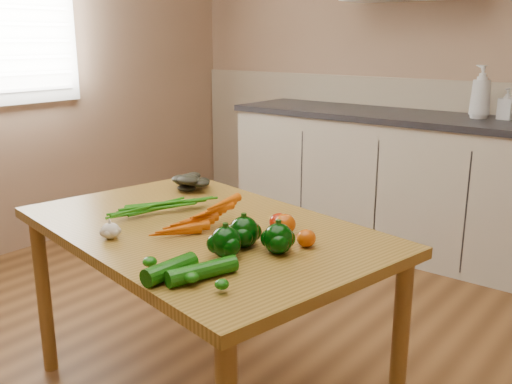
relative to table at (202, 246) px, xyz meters
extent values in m
cube|color=tan|center=(-0.10, 2.37, 0.66)|extent=(4.00, 0.02, 2.60)
cube|color=tan|center=(-0.10, 2.34, -0.09)|extent=(3.98, 0.03, 1.10)
cube|color=#B2A894|center=(0.10, 2.05, -0.21)|extent=(2.80, 0.60, 0.86)
cube|color=#2A292E|center=(0.10, 2.05, 0.24)|extent=(2.84, 0.64, 0.04)
cube|color=olive|center=(0.00, 0.00, 0.06)|extent=(1.47, 1.09, 0.04)
cylinder|color=brown|center=(-0.67, -0.25, -0.30)|extent=(0.06, 0.06, 0.68)
cylinder|color=brown|center=(-0.53, 0.48, -0.30)|extent=(0.06, 0.06, 0.68)
cylinder|color=brown|center=(0.67, 0.25, -0.30)|extent=(0.06, 0.06, 0.68)
imported|color=silver|center=(0.28, 2.11, 0.42)|extent=(0.17, 0.17, 0.31)
imported|color=silver|center=(0.42, 2.15, 0.36)|extent=(0.09, 0.09, 0.18)
ellipsoid|color=silver|center=(-0.15, -0.29, 0.11)|extent=(0.06, 0.06, 0.05)
sphere|color=black|center=(0.25, -0.07, 0.13)|extent=(0.10, 0.10, 0.10)
sphere|color=black|center=(0.37, -0.05, 0.13)|extent=(0.09, 0.09, 0.09)
sphere|color=black|center=(0.27, -0.17, 0.13)|extent=(0.10, 0.10, 0.10)
ellipsoid|color=#991502|center=(0.25, 0.12, 0.11)|extent=(0.07, 0.07, 0.06)
ellipsoid|color=#BA4504|center=(0.28, 0.11, 0.11)|extent=(0.08, 0.08, 0.07)
ellipsoid|color=#BA4504|center=(0.41, 0.05, 0.11)|extent=(0.06, 0.06, 0.06)
cylinder|color=#0B4807|center=(0.33, -0.34, 0.10)|extent=(0.11, 0.22, 0.05)
cylinder|color=#0B4807|center=(0.25, -0.39, 0.11)|extent=(0.06, 0.17, 0.05)
camera|label=1|loc=(1.36, -1.40, 0.73)|focal=40.00mm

